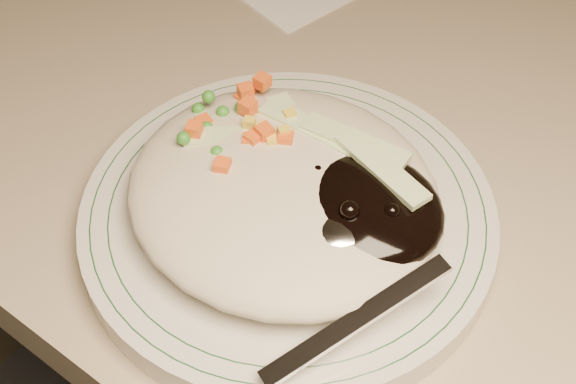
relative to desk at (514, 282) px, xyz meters
The scene contains 4 objects.
desk is the anchor object (origin of this frame).
plate 0.31m from the desk, 117.01° to the right, with size 0.26×0.26×0.02m, color silver.
plate_rim 0.32m from the desk, 117.01° to the right, with size 0.24×0.24×0.00m.
meal 0.33m from the desk, 115.97° to the right, with size 0.21×0.19×0.05m.
Camera 1 is at (0.09, 0.92, 1.14)m, focal length 50.00 mm.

